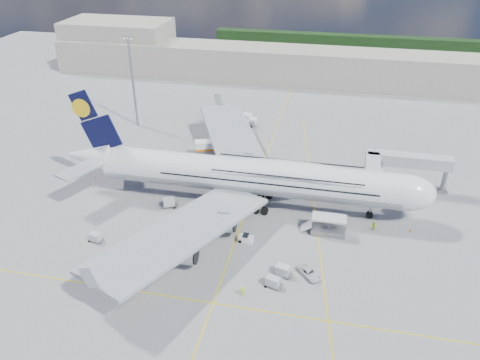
% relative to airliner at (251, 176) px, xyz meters
% --- Properties ---
extents(ground, '(300.00, 300.00, 0.00)m').
position_rel_airliner_xyz_m(ground, '(-0.26, -10.00, -6.87)').
color(ground, gray).
rests_on(ground, ground).
extents(taxi_line_main, '(0.25, 220.00, 0.01)m').
position_rel_airliner_xyz_m(taxi_line_main, '(-0.26, -10.00, -6.86)').
color(taxi_line_main, yellow).
rests_on(taxi_line_main, ground).
extents(taxi_line_cross, '(120.00, 0.25, 0.01)m').
position_rel_airliner_xyz_m(taxi_line_cross, '(-0.26, -30.00, -6.86)').
color(taxi_line_cross, yellow).
rests_on(taxi_line_cross, ground).
extents(taxi_line_diag, '(14.16, 99.06, 0.01)m').
position_rel_airliner_xyz_m(taxi_line_diag, '(13.74, -0.00, -6.86)').
color(taxi_line_diag, yellow).
rests_on(taxi_line_diag, ground).
extents(airliner, '(77.26, 79.15, 23.71)m').
position_rel_airliner_xyz_m(airliner, '(0.00, 0.00, 0.00)').
color(airliner, white).
rests_on(airliner, ground).
extents(jet_bridge, '(18.80, 12.10, 8.50)m').
position_rel_airliner_xyz_m(jet_bridge, '(29.55, 10.94, -0.02)').
color(jet_bridge, '#B7B7BC').
rests_on(jet_bridge, ground).
extents(cargo_loader, '(8.53, 3.20, 3.67)m').
position_rel_airliner_xyz_m(cargo_loader, '(16.56, -7.11, -5.62)').
color(cargo_loader, silver).
rests_on(cargo_loader, ground).
extents(light_mast, '(3.00, 0.70, 25.50)m').
position_rel_airliner_xyz_m(light_mast, '(-40.26, 35.00, 6.34)').
color(light_mast, gray).
rests_on(light_mast, ground).
extents(terminal, '(180.00, 16.00, 12.00)m').
position_rel_airliner_xyz_m(terminal, '(-0.26, 85.00, -0.87)').
color(terminal, '#B2AD9E').
rests_on(terminal, ground).
extents(hangar, '(40.00, 22.00, 18.00)m').
position_rel_airliner_xyz_m(hangar, '(-70.26, 90.00, 2.13)').
color(hangar, '#B2AD9E').
rests_on(hangar, ground).
extents(tree_line, '(160.00, 6.00, 8.00)m').
position_rel_airliner_xyz_m(tree_line, '(39.74, 130.00, -2.87)').
color(tree_line, '#193814').
rests_on(tree_line, ground).
extents(dolly_row_a, '(3.04, 2.03, 1.77)m').
position_rel_airliner_xyz_m(dolly_row_a, '(-26.09, -18.94, -5.92)').
color(dolly_row_a, gray).
rests_on(dolly_row_a, ground).
extents(dolly_row_b, '(2.94, 1.96, 0.40)m').
position_rel_airliner_xyz_m(dolly_row_b, '(-12.18, -9.82, -6.56)').
color(dolly_row_b, gray).
rests_on(dolly_row_b, ground).
extents(dolly_row_c, '(3.28, 2.19, 0.44)m').
position_rel_airliner_xyz_m(dolly_row_c, '(-12.46, -12.10, -6.53)').
color(dolly_row_c, gray).
rests_on(dolly_row_c, ground).
extents(dolly_back, '(3.62, 2.90, 2.03)m').
position_rel_airliner_xyz_m(dolly_back, '(-16.51, -4.65, -5.78)').
color(dolly_back, gray).
rests_on(dolly_back, ground).
extents(dolly_nose_far, '(3.27, 2.35, 1.86)m').
position_rel_airliner_xyz_m(dolly_nose_far, '(8.52, -24.19, -5.87)').
color(dolly_nose_far, gray).
rests_on(dolly_nose_far, ground).
extents(dolly_nose_near, '(3.35, 2.24, 1.95)m').
position_rel_airliner_xyz_m(dolly_nose_near, '(9.70, -21.11, -5.82)').
color(dolly_nose_near, gray).
rests_on(dolly_nose_near, ground).
extents(baggage_tug, '(2.91, 1.59, 1.74)m').
position_rel_airliner_xyz_m(baggage_tug, '(1.71, -13.26, -6.10)').
color(baggage_tug, white).
rests_on(baggage_tug, ground).
extents(catering_truck_inner, '(7.81, 4.72, 4.35)m').
position_rel_airliner_xyz_m(catering_truck_inner, '(-14.54, 19.48, -4.82)').
color(catering_truck_inner, gray).
rests_on(catering_truck_inner, ground).
extents(catering_truck_outer, '(6.59, 3.12, 3.80)m').
position_rel_airliner_xyz_m(catering_truck_outer, '(-9.44, 40.97, -5.10)').
color(catering_truck_outer, gray).
rests_on(catering_truck_outer, ground).
extents(service_van, '(4.79, 4.96, 1.31)m').
position_rel_airliner_xyz_m(service_van, '(14.15, -20.33, -6.21)').
color(service_van, silver).
rests_on(service_van, ground).
extents(crew_nose, '(0.70, 0.54, 1.70)m').
position_rel_airliner_xyz_m(crew_nose, '(30.53, 3.51, -6.02)').
color(crew_nose, '#AEFF1A').
rests_on(crew_nose, ground).
extents(crew_loader, '(1.22, 1.18, 1.98)m').
position_rel_airliner_xyz_m(crew_loader, '(25.38, -4.53, -5.88)').
color(crew_loader, '#BAE918').
rests_on(crew_loader, ground).
extents(crew_wing, '(0.68, 1.18, 1.89)m').
position_rel_airliner_xyz_m(crew_wing, '(-11.02, -10.48, -5.92)').
color(crew_wing, '#E4F319').
rests_on(crew_wing, ground).
extents(crew_van, '(0.78, 1.00, 1.80)m').
position_rel_airliner_xyz_m(crew_van, '(15.43, -4.27, -5.97)').
color(crew_van, '#E2FF1A').
rests_on(crew_van, ground).
extents(crew_tug, '(1.32, 0.98, 1.83)m').
position_rel_airliner_xyz_m(crew_tug, '(4.06, -27.40, -5.95)').
color(crew_tug, '#AFEC18').
rests_on(crew_tug, ground).
extents(cone_nose, '(0.49, 0.49, 0.62)m').
position_rel_airliner_xyz_m(cone_nose, '(32.47, -3.33, -6.57)').
color(cone_nose, '#D8650B').
rests_on(cone_nose, ground).
extents(cone_wing_left_inner, '(0.50, 0.50, 0.64)m').
position_rel_airliner_xyz_m(cone_wing_left_inner, '(-12.29, 14.40, -6.56)').
color(cone_wing_left_inner, '#D8650B').
rests_on(cone_wing_left_inner, ground).
extents(cone_wing_left_outer, '(0.39, 0.39, 0.50)m').
position_rel_airliner_xyz_m(cone_wing_left_outer, '(-6.68, 29.42, -6.63)').
color(cone_wing_left_outer, '#D8650B').
rests_on(cone_wing_left_outer, ground).
extents(cone_wing_right_inner, '(0.43, 0.43, 0.54)m').
position_rel_airliner_xyz_m(cone_wing_right_inner, '(-9.43, -19.20, -6.61)').
color(cone_wing_right_inner, '#D8650B').
rests_on(cone_wing_right_inner, ground).
extents(cone_wing_right_outer, '(0.40, 0.40, 0.51)m').
position_rel_airliner_xyz_m(cone_wing_right_outer, '(-16.99, -21.29, -6.62)').
color(cone_wing_right_outer, '#D8650B').
rests_on(cone_wing_right_outer, ground).
extents(cone_tail, '(0.38, 0.38, 0.48)m').
position_rel_airliner_xyz_m(cone_tail, '(-37.43, 3.11, -6.64)').
color(cone_tail, '#D8650B').
rests_on(cone_tail, ground).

